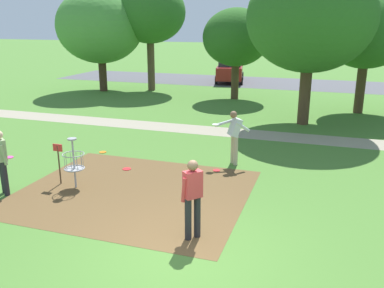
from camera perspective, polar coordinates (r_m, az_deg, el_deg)
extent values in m
plane|color=#47752D|center=(8.28, -1.37, -15.01)|extent=(160.00, 160.00, 0.00)
cube|color=brown|center=(11.12, -8.00, -6.51)|extent=(5.92, 5.06, 0.01)
cylinder|color=#9E9EA3|center=(11.49, -15.97, -2.67)|extent=(0.05, 0.05, 1.35)
cylinder|color=#9E9EA3|center=(11.28, -16.25, 0.67)|extent=(0.24, 0.24, 0.04)
torus|color=#9E9EA3|center=(11.40, -16.08, -1.36)|extent=(0.58, 0.58, 0.02)
torus|color=#9E9EA3|center=(11.53, -15.92, -3.25)|extent=(0.55, 0.55, 0.03)
cylinder|color=#9E9EA3|center=(11.53, -15.91, -3.35)|extent=(0.48, 0.48, 0.02)
cylinder|color=gray|center=(11.33, -15.00, -2.45)|extent=(0.01, 0.01, 0.40)
cylinder|color=gray|center=(11.47, -14.81, -2.21)|extent=(0.01, 0.01, 0.40)
cylinder|color=gray|center=(11.60, -15.08, -2.01)|extent=(0.01, 0.01, 0.40)
cylinder|color=gray|center=(11.68, -15.68, -1.94)|extent=(0.01, 0.01, 0.40)
cylinder|color=gray|center=(11.68, -16.40, -2.00)|extent=(0.01, 0.01, 0.40)
cylinder|color=gray|center=(11.59, -16.98, -2.18)|extent=(0.01, 0.01, 0.40)
cylinder|color=gray|center=(11.46, -17.19, -2.42)|extent=(0.01, 0.01, 0.40)
cylinder|color=gray|center=(11.33, -16.94, -2.62)|extent=(0.01, 0.01, 0.40)
cylinder|color=gray|center=(11.25, -16.33, -2.70)|extent=(0.01, 0.01, 0.40)
cylinder|color=gray|center=(11.25, -15.58, -2.64)|extent=(0.01, 0.01, 0.40)
cylinder|color=#4C3823|center=(11.91, -17.85, -2.78)|extent=(0.04, 0.04, 1.10)
cube|color=red|center=(11.76, -18.07, -0.48)|extent=(0.28, 0.03, 0.20)
cylinder|color=tan|center=(12.92, 6.05, -0.97)|extent=(0.14, 0.14, 0.92)
cylinder|color=tan|center=(13.11, 5.67, -0.69)|extent=(0.14, 0.14, 0.92)
cube|color=silver|center=(12.81, 5.96, 2.33)|extent=(0.52, 0.52, 0.60)
sphere|color=brown|center=(12.69, 5.76, 4.06)|extent=(0.22, 0.22, 0.22)
cylinder|color=silver|center=(12.82, 4.45, 2.92)|extent=(0.53, 0.41, 0.21)
cylinder|color=white|center=(12.72, 3.27, 2.70)|extent=(0.22, 0.22, 0.02)
cylinder|color=silver|center=(12.73, 6.99, 2.42)|extent=(0.44, 0.35, 0.37)
cylinder|color=#232328|center=(11.87, -24.62, -4.05)|extent=(0.14, 0.14, 0.92)
cylinder|color=#232328|center=(11.67, -24.38, -4.37)|extent=(0.14, 0.14, 0.92)
cube|color=#93A875|center=(11.55, -24.93, -0.76)|extent=(0.42, 0.39, 0.56)
cylinder|color=#93A875|center=(11.75, -24.99, -0.91)|extent=(0.17, 0.19, 0.55)
cylinder|color=#93A875|center=(11.40, -24.58, -1.38)|extent=(0.17, 0.19, 0.55)
cylinder|color=#E53D99|center=(11.64, -23.94, -1.69)|extent=(0.22, 0.22, 0.02)
cylinder|color=#232328|center=(8.57, -0.54, -10.31)|extent=(0.14, 0.14, 0.92)
cylinder|color=#232328|center=(8.67, 0.73, -9.97)|extent=(0.14, 0.14, 0.92)
cube|color=#D1383D|center=(8.31, 0.10, -5.58)|extent=(0.40, 0.42, 0.56)
sphere|color=brown|center=(8.17, 0.10, -2.98)|extent=(0.22, 0.22, 0.22)
cylinder|color=#D1383D|center=(8.27, -1.10, -6.33)|extent=(0.18, 0.17, 0.55)
cylinder|color=#D1383D|center=(8.46, 1.13, -5.81)|extent=(0.18, 0.17, 0.55)
cylinder|color=green|center=(8.55, -0.53, -6.62)|extent=(0.22, 0.22, 0.02)
cylinder|color=red|center=(12.52, 3.40, -3.66)|extent=(0.21, 0.21, 0.02)
cylinder|color=orange|center=(14.54, -12.23, -1.10)|extent=(0.24, 0.24, 0.02)
cylinder|color=red|center=(12.77, -8.99, -3.43)|extent=(0.26, 0.26, 0.02)
cylinder|color=#4C3823|center=(24.17, 5.95, 8.65)|extent=(0.43, 0.43, 2.06)
ellipsoid|color=#285B1E|center=(23.96, 6.12, 14.44)|extent=(3.77, 3.77, 3.20)
cylinder|color=#4C3823|center=(21.85, 22.22, 7.08)|extent=(0.44, 0.44, 2.36)
ellipsoid|color=#2D6623|center=(21.62, 23.02, 14.20)|extent=(4.12, 4.12, 3.50)
cylinder|color=brown|center=(27.18, -5.67, 10.74)|extent=(0.46, 0.46, 3.19)
ellipsoid|color=#2D6623|center=(27.05, -5.88, 17.66)|extent=(4.49, 4.49, 3.82)
cylinder|color=#422D1E|center=(27.48, -12.20, 9.30)|extent=(0.49, 0.49, 2.03)
ellipsoid|color=#4C8E3D|center=(27.28, -12.60, 15.61)|extent=(5.37, 5.37, 4.56)
cylinder|color=#4C3823|center=(18.61, 15.28, 6.47)|extent=(0.49, 0.49, 2.50)
ellipsoid|color=#2D6623|center=(18.35, 16.08, 16.42)|extent=(5.27, 5.27, 4.48)
cube|color=#4C4C51|center=(30.90, 13.84, 8.07)|extent=(36.00, 6.00, 0.01)
cube|color=maroon|center=(31.12, 5.26, 9.92)|extent=(2.55, 4.46, 0.90)
cube|color=#2D333D|center=(31.04, 5.30, 11.33)|extent=(1.96, 2.44, 0.64)
cylinder|color=black|center=(32.51, 3.74, 9.44)|extent=(0.29, 0.62, 0.60)
cylinder|color=black|center=(32.44, 6.95, 9.34)|extent=(0.29, 0.62, 0.60)
cylinder|color=black|center=(29.94, 3.38, 8.83)|extent=(0.29, 0.62, 0.60)
cylinder|color=black|center=(29.86, 6.87, 8.72)|extent=(0.29, 0.62, 0.60)
cube|color=gray|center=(16.63, 9.41, 1.26)|extent=(40.00, 1.42, 0.00)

